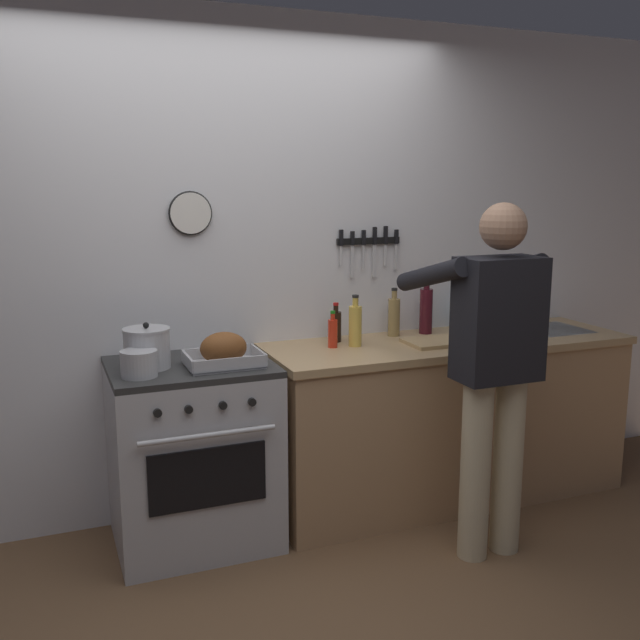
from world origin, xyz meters
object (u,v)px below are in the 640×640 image
object	(u,v)px
stove	(193,453)
saucepan	(139,364)
bottle_cooking_oil	(355,325)
person_cook	(494,358)
bottle_soy_sauce	(336,326)
roasting_pan	(224,351)
stock_pot	(147,348)
bottle_dish_soap	(460,314)
bottle_wine_red	(426,310)
bottle_hot_sauce	(333,332)
bottle_vinegar	(394,316)
cutting_board	(439,342)

from	to	relation	value
stove	saucepan	world-z (taller)	saucepan
bottle_cooking_oil	person_cook	bearing A→B (deg)	-59.66
person_cook	saucepan	size ratio (longest dim) A/B	10.23
bottle_soy_sauce	person_cook	bearing A→B (deg)	-61.05
bottle_cooking_oil	roasting_pan	bearing A→B (deg)	-168.42
stock_pot	bottle_cooking_oil	world-z (taller)	bottle_cooking_oil
roasting_pan	bottle_dish_soap	xyz separation A→B (m)	(1.48, 0.32, 0.02)
stove	bottle_dish_soap	size ratio (longest dim) A/B	4.19
person_cook	bottle_wine_red	world-z (taller)	person_cook
bottle_wine_red	bottle_hot_sauce	xyz separation A→B (m)	(-0.63, -0.13, -0.06)
roasting_pan	bottle_cooking_oil	bearing A→B (deg)	11.58
saucepan	bottle_soy_sauce	world-z (taller)	bottle_soy_sauce
bottle_cooking_oil	bottle_vinegar	size ratio (longest dim) A/B	1.00
person_cook	roasting_pan	xyz separation A→B (m)	(-1.14, 0.52, 0.02)
saucepan	bottle_cooking_oil	size ratio (longest dim) A/B	0.60
saucepan	bottle_hot_sauce	bearing A→B (deg)	11.41
bottle_cooking_oil	bottle_wine_red	bearing A→B (deg)	15.68
bottle_soy_sauce	bottle_wine_red	bearing A→B (deg)	0.68
roasting_pan	cutting_board	world-z (taller)	roasting_pan
roasting_pan	bottle_vinegar	world-z (taller)	bottle_vinegar
stove	stock_pot	size ratio (longest dim) A/B	4.16
bottle_wine_red	stove	bearing A→B (deg)	-172.07
stove	bottle_cooking_oil	xyz separation A→B (m)	(0.88, 0.05, 0.56)
bottle_wine_red	bottle_hot_sauce	distance (m)	0.64
bottle_soy_sauce	bottle_hot_sauce	size ratio (longest dim) A/B	1.10
bottle_dish_soap	bottle_wine_red	world-z (taller)	bottle_wine_red
roasting_pan	bottle_hot_sauce	bearing A→B (deg)	14.85
bottle_cooking_oil	bottle_wine_red	xyz separation A→B (m)	(0.50, 0.14, 0.02)
saucepan	bottle_soy_sauce	distance (m)	1.13
cutting_board	saucepan	bearing A→B (deg)	-177.16
stock_pot	bottle_soy_sauce	distance (m)	1.04
stove	cutting_board	world-z (taller)	cutting_board
bottle_soy_sauce	cutting_board	bearing A→B (deg)	-26.64
stove	saucepan	bearing A→B (deg)	-150.99
person_cook	bottle_cooking_oil	size ratio (longest dim) A/B	6.13
saucepan	bottle_cooking_oil	bearing A→B (deg)	9.60
bottle_dish_soap	bottle_hot_sauce	world-z (taller)	bottle_dish_soap
cutting_board	bottle_hot_sauce	size ratio (longest dim) A/B	1.86
bottle_cooking_oil	bottle_dish_soap	world-z (taller)	bottle_cooking_oil
stove	cutting_board	distance (m)	1.40
saucepan	bottle_wine_red	world-z (taller)	bottle_wine_red
stove	bottle_soy_sauce	world-z (taller)	bottle_soy_sauce
bottle_dish_soap	bottle_wine_red	distance (m)	0.24
bottle_hot_sauce	saucepan	bearing A→B (deg)	-168.59
saucepan	bottle_cooking_oil	distance (m)	1.15
cutting_board	bottle_vinegar	xyz separation A→B (m)	(-0.14, 0.26, 0.10)
roasting_pan	stock_pot	size ratio (longest dim) A/B	1.63
person_cook	bottle_dish_soap	bearing A→B (deg)	-20.95
bottle_vinegar	bottle_wine_red	xyz separation A→B (m)	(0.20, -0.01, 0.02)
saucepan	bottle_dish_soap	world-z (taller)	bottle_dish_soap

